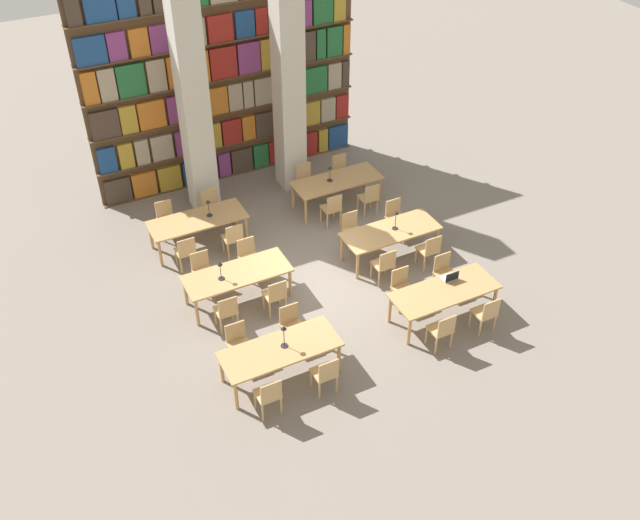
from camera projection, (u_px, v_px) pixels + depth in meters
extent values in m
plane|color=gray|center=(315.00, 278.00, 15.90)|extent=(40.00, 40.00, 0.00)
cube|color=brown|center=(225.00, 78.00, 17.72)|extent=(7.08, 0.06, 5.50)
cube|color=brown|center=(233.00, 172.00, 19.41)|extent=(7.08, 0.35, 0.03)
cube|color=#47382D|center=(118.00, 190.00, 18.07)|extent=(0.65, 0.20, 0.67)
cube|color=orange|center=(144.00, 183.00, 18.31)|extent=(0.62, 0.20, 0.67)
cube|color=#B7932D|center=(169.00, 177.00, 18.55)|extent=(0.59, 0.20, 0.67)
cube|color=navy|center=(191.00, 172.00, 18.76)|extent=(0.46, 0.20, 0.67)
cube|color=#84387A|center=(209.00, 167.00, 18.94)|extent=(0.38, 0.20, 0.67)
cube|color=#84387A|center=(224.00, 164.00, 19.08)|extent=(0.32, 0.20, 0.67)
cube|color=#47382D|center=(241.00, 159.00, 19.26)|extent=(0.58, 0.20, 0.67)
cube|color=#236B38|center=(260.00, 155.00, 19.46)|extent=(0.43, 0.20, 0.67)
cube|color=maroon|center=(273.00, 151.00, 19.60)|extent=(0.30, 0.20, 0.67)
cube|color=tan|center=(291.00, 147.00, 19.79)|extent=(0.66, 0.20, 0.67)
cube|color=maroon|center=(310.00, 142.00, 20.00)|extent=(0.36, 0.20, 0.67)
cube|color=#B7932D|center=(322.00, 139.00, 20.13)|extent=(0.27, 0.20, 0.67)
cube|color=navy|center=(337.00, 136.00, 20.30)|extent=(0.60, 0.20, 0.67)
cube|color=brown|center=(230.00, 142.00, 18.85)|extent=(7.08, 0.35, 0.03)
cube|color=navy|center=(107.00, 159.00, 17.46)|extent=(0.43, 0.20, 0.67)
cube|color=#B7932D|center=(126.00, 155.00, 17.63)|extent=(0.35, 0.20, 0.67)
cube|color=tan|center=(142.00, 151.00, 17.77)|extent=(0.33, 0.20, 0.67)
cube|color=tan|center=(162.00, 147.00, 17.95)|extent=(0.55, 0.20, 0.67)
cube|color=#84387A|center=(184.00, 141.00, 18.17)|extent=(0.50, 0.20, 0.67)
cube|color=#B7932D|center=(208.00, 136.00, 18.39)|extent=(0.68, 0.20, 0.67)
cube|color=maroon|center=(231.00, 131.00, 18.62)|extent=(0.51, 0.20, 0.67)
cube|color=orange|center=(248.00, 127.00, 18.79)|extent=(0.35, 0.20, 0.67)
cube|color=#47382D|center=(265.00, 123.00, 18.96)|extent=(0.59, 0.20, 0.67)
cube|color=maroon|center=(288.00, 118.00, 19.20)|extent=(0.66, 0.20, 0.67)
cube|color=#B7932D|center=(309.00, 113.00, 19.43)|extent=(0.56, 0.20, 0.67)
cube|color=tan|center=(327.00, 109.00, 19.62)|extent=(0.43, 0.20, 0.67)
cube|color=maroon|center=(341.00, 105.00, 19.78)|extent=(0.38, 0.20, 0.67)
cube|color=brown|center=(227.00, 111.00, 18.28)|extent=(7.08, 0.35, 0.03)
cube|color=#47382D|center=(104.00, 124.00, 16.93)|extent=(0.68, 0.20, 0.71)
cube|color=#B7932D|center=(128.00, 119.00, 17.13)|extent=(0.40, 0.20, 0.71)
cube|color=orange|center=(151.00, 114.00, 17.33)|extent=(0.66, 0.20, 0.71)
cube|color=#84387A|center=(173.00, 109.00, 17.52)|extent=(0.31, 0.20, 0.71)
cube|color=maroon|center=(190.00, 106.00, 17.68)|extent=(0.45, 0.20, 0.71)
cube|color=orange|center=(214.00, 101.00, 17.90)|extent=(0.69, 0.20, 0.71)
cube|color=tan|center=(234.00, 96.00, 18.10)|extent=(0.37, 0.20, 0.71)
cube|color=tan|center=(247.00, 94.00, 18.22)|extent=(0.27, 0.20, 0.71)
cube|color=tan|center=(265.00, 90.00, 18.40)|extent=(0.64, 0.20, 0.71)
cube|color=#B7932D|center=(290.00, 85.00, 18.65)|extent=(0.67, 0.20, 0.71)
cube|color=#236B38|center=(315.00, 79.00, 18.91)|extent=(0.65, 0.20, 0.71)
cube|color=tan|center=(333.00, 75.00, 19.11)|extent=(0.39, 0.20, 0.71)
cube|color=#47382D|center=(344.00, 73.00, 19.23)|extent=(0.21, 0.20, 0.71)
cube|color=brown|center=(225.00, 77.00, 17.71)|extent=(7.08, 0.35, 0.03)
cube|color=orange|center=(89.00, 88.00, 16.28)|extent=(0.34, 0.20, 0.79)
cube|color=tan|center=(107.00, 84.00, 16.42)|extent=(0.38, 0.20, 0.79)
cube|color=#236B38|center=(131.00, 80.00, 16.61)|extent=(0.66, 0.20, 0.79)
cube|color=tan|center=(156.00, 75.00, 16.83)|extent=(0.44, 0.20, 0.79)
cube|color=orange|center=(175.00, 71.00, 17.00)|extent=(0.41, 0.20, 0.79)
cube|color=orange|center=(196.00, 67.00, 17.18)|extent=(0.60, 0.20, 0.79)
cube|color=maroon|center=(222.00, 62.00, 17.42)|extent=(0.67, 0.20, 0.79)
cube|color=#84387A|center=(248.00, 57.00, 17.66)|extent=(0.58, 0.20, 0.79)
cube|color=#B7932D|center=(269.00, 53.00, 17.86)|extent=(0.49, 0.20, 0.79)
cube|color=#B7932D|center=(286.00, 50.00, 18.03)|extent=(0.34, 0.20, 0.79)
cube|color=#47382D|center=(304.00, 46.00, 18.21)|extent=(0.58, 0.20, 0.79)
cube|color=#236B38|center=(320.00, 43.00, 18.37)|extent=(0.25, 0.20, 0.79)
cube|color=#236B38|center=(333.00, 41.00, 18.51)|extent=(0.44, 0.20, 0.79)
cube|color=orange|center=(345.00, 38.00, 18.64)|extent=(0.20, 0.20, 0.79)
cube|color=brown|center=(221.00, 41.00, 17.14)|extent=(7.08, 0.35, 0.03)
cube|color=navy|center=(90.00, 50.00, 15.81)|extent=(0.70, 0.20, 0.66)
cube|color=#84387A|center=(116.00, 46.00, 16.02)|extent=(0.42, 0.20, 0.66)
cube|color=orange|center=(138.00, 42.00, 16.20)|extent=(0.44, 0.20, 0.66)
cube|color=#84387A|center=(158.00, 38.00, 16.36)|extent=(0.39, 0.20, 0.66)
cube|color=#84387A|center=(174.00, 36.00, 16.50)|extent=(0.32, 0.20, 0.66)
cube|color=tan|center=(194.00, 32.00, 16.67)|extent=(0.53, 0.20, 0.66)
cube|color=maroon|center=(219.00, 28.00, 16.90)|extent=(0.62, 0.20, 0.66)
cube|color=navy|center=(244.00, 23.00, 17.12)|extent=(0.48, 0.20, 0.66)
cube|color=maroon|center=(260.00, 21.00, 17.27)|extent=(0.31, 0.20, 0.66)
cube|color=maroon|center=(280.00, 17.00, 17.45)|extent=(0.58, 0.20, 0.66)
cube|color=#84387A|center=(302.00, 13.00, 17.67)|extent=(0.48, 0.20, 0.66)
cube|color=#236B38|center=(322.00, 10.00, 17.86)|extent=(0.54, 0.20, 0.66)
cube|color=#B7932D|center=(338.00, 7.00, 18.03)|extent=(0.33, 0.20, 0.66)
cube|color=brown|center=(218.00, 3.00, 16.58)|extent=(7.08, 0.35, 0.03)
cube|color=#47382D|center=(72.00, 8.00, 15.14)|extent=(0.32, 0.20, 0.76)
cube|color=navy|center=(98.00, 4.00, 15.35)|extent=(0.68, 0.20, 0.76)
cube|color=navy|center=(124.00, 0.00, 15.55)|extent=(0.39, 0.20, 0.76)
cube|color=beige|center=(192.00, 96.00, 16.31)|extent=(0.63, 0.63, 6.00)
cube|color=beige|center=(288.00, 77.00, 17.17)|extent=(0.63, 0.63, 6.00)
cube|color=tan|center=(280.00, 349.00, 13.15)|extent=(2.25, 0.89, 0.04)
cylinder|color=tan|center=(236.00, 396.00, 12.75)|extent=(0.07, 0.07, 0.70)
cylinder|color=tan|center=(339.00, 357.00, 13.49)|extent=(0.07, 0.07, 0.70)
cylinder|color=tan|center=(222.00, 369.00, 13.26)|extent=(0.07, 0.07, 0.70)
cylinder|color=tan|center=(321.00, 333.00, 14.00)|extent=(0.07, 0.07, 0.70)
cylinder|color=tan|center=(255.00, 400.00, 12.85)|extent=(0.04, 0.04, 0.43)
cylinder|color=tan|center=(273.00, 393.00, 12.98)|extent=(0.04, 0.04, 0.43)
cylinder|color=tan|center=(263.00, 413.00, 12.61)|extent=(0.04, 0.04, 0.43)
cylinder|color=tan|center=(281.00, 406.00, 12.74)|extent=(0.04, 0.04, 0.43)
cube|color=tan|center=(268.00, 394.00, 12.65)|extent=(0.42, 0.40, 0.04)
cube|color=tan|center=(271.00, 392.00, 12.37)|extent=(0.40, 0.03, 0.42)
cylinder|color=tan|center=(252.00, 357.00, 13.67)|extent=(0.04, 0.04, 0.43)
cylinder|color=tan|center=(235.00, 364.00, 13.54)|extent=(0.04, 0.04, 0.43)
cylinder|color=tan|center=(246.00, 346.00, 13.91)|extent=(0.04, 0.04, 0.43)
cylinder|color=tan|center=(229.00, 352.00, 13.78)|extent=(0.04, 0.04, 0.43)
cube|color=tan|center=(240.00, 346.00, 13.58)|extent=(0.42, 0.40, 0.04)
cube|color=tan|center=(235.00, 331.00, 13.57)|extent=(0.40, 0.03, 0.42)
cylinder|color=tan|center=(311.00, 378.00, 13.25)|extent=(0.04, 0.04, 0.43)
cylinder|color=tan|center=(328.00, 372.00, 13.38)|extent=(0.04, 0.04, 0.43)
cylinder|color=tan|center=(319.00, 391.00, 13.01)|extent=(0.04, 0.04, 0.43)
cylinder|color=tan|center=(337.00, 384.00, 13.14)|extent=(0.04, 0.04, 0.43)
cube|color=tan|center=(324.00, 372.00, 13.05)|extent=(0.42, 0.40, 0.04)
cube|color=tan|center=(329.00, 370.00, 12.77)|extent=(0.40, 0.03, 0.42)
cylinder|color=tan|center=(305.00, 339.00, 14.07)|extent=(0.04, 0.04, 0.43)
cylinder|color=tan|center=(289.00, 344.00, 13.94)|extent=(0.04, 0.04, 0.43)
cylinder|color=tan|center=(298.00, 328.00, 14.31)|extent=(0.04, 0.04, 0.43)
cylinder|color=tan|center=(282.00, 334.00, 14.18)|extent=(0.04, 0.04, 0.43)
cube|color=tan|center=(293.00, 327.00, 13.98)|extent=(0.42, 0.40, 0.04)
cube|color=tan|center=(289.00, 313.00, 13.97)|extent=(0.40, 0.03, 0.42)
cylinder|color=#232328|center=(284.00, 346.00, 13.18)|extent=(0.14, 0.14, 0.01)
cylinder|color=#232328|center=(284.00, 337.00, 13.04)|extent=(0.02, 0.02, 0.42)
cone|color=#232328|center=(284.00, 328.00, 12.89)|extent=(0.11, 0.11, 0.07)
cube|color=tan|center=(444.00, 291.00, 14.44)|extent=(2.25, 0.89, 0.04)
cylinder|color=tan|center=(409.00, 332.00, 14.04)|extent=(0.07, 0.07, 0.70)
cylinder|color=tan|center=(494.00, 300.00, 14.78)|extent=(0.07, 0.07, 0.70)
cylinder|color=tan|center=(390.00, 309.00, 14.55)|extent=(0.07, 0.07, 0.70)
cylinder|color=tan|center=(473.00, 280.00, 15.29)|extent=(0.07, 0.07, 0.70)
cylinder|color=tan|center=(426.00, 335.00, 14.15)|extent=(0.04, 0.04, 0.43)
cylinder|color=tan|center=(441.00, 330.00, 14.28)|extent=(0.04, 0.04, 0.43)
cylinder|color=tan|center=(436.00, 346.00, 13.91)|extent=(0.04, 0.04, 0.43)
cylinder|color=tan|center=(451.00, 340.00, 14.04)|extent=(0.04, 0.04, 0.43)
cube|color=tan|center=(440.00, 329.00, 13.95)|extent=(0.42, 0.40, 0.04)
cube|color=tan|center=(447.00, 326.00, 13.67)|extent=(0.40, 0.03, 0.42)
cylinder|color=tan|center=(414.00, 300.00, 14.97)|extent=(0.04, 0.04, 0.43)
cylinder|color=tan|center=(400.00, 305.00, 14.84)|extent=(0.04, 0.04, 0.43)
cylinder|color=tan|center=(406.00, 291.00, 15.21)|extent=(0.04, 0.04, 0.43)
cylinder|color=tan|center=(391.00, 296.00, 15.08)|extent=(0.04, 0.04, 0.43)
cube|color=tan|center=(404.00, 289.00, 14.88)|extent=(0.42, 0.40, 0.04)
cube|color=tan|center=(400.00, 276.00, 14.87)|extent=(0.40, 0.03, 0.42)
cylinder|color=tan|center=(470.00, 319.00, 14.53)|extent=(0.04, 0.04, 0.43)
cylinder|color=tan|center=(484.00, 313.00, 14.65)|extent=(0.04, 0.04, 0.43)
cylinder|color=tan|center=(480.00, 329.00, 14.29)|extent=(0.04, 0.04, 0.43)
cylinder|color=tan|center=(495.00, 323.00, 14.41)|extent=(0.04, 0.04, 0.43)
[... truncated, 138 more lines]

